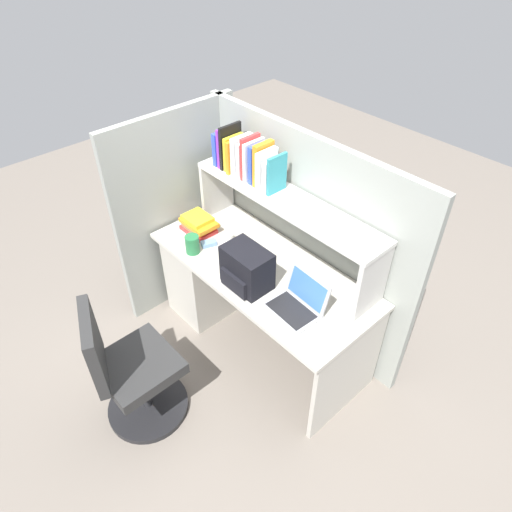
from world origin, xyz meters
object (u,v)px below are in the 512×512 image
(computer_mouse, at_px, (209,243))
(paper_cup, at_px, (228,238))
(laptop, at_px, (298,303))
(office_chair, at_px, (130,374))
(backpack, at_px, (246,269))
(snack_canister, at_px, (192,244))

(computer_mouse, xyz_separation_m, paper_cup, (0.07, 0.11, 0.02))
(laptop, xyz_separation_m, paper_cup, (-0.76, 0.10, -0.01))
(paper_cup, height_order, office_chair, office_chair)
(office_chair, bearing_deg, paper_cup, -53.86)
(laptop, distance_m, backpack, 0.38)
(computer_mouse, height_order, office_chair, office_chair)
(backpack, relative_size, office_chair, 0.32)
(backpack, height_order, paper_cup, backpack)
(snack_canister, bearing_deg, office_chair, -66.01)
(paper_cup, xyz_separation_m, snack_canister, (-0.09, -0.24, 0.02))
(laptop, bearing_deg, paper_cup, 172.62)
(backpack, xyz_separation_m, office_chair, (-0.15, -0.81, -0.47))
(backpack, height_order, computer_mouse, backpack)
(snack_canister, bearing_deg, laptop, 9.43)
(backpack, distance_m, office_chair, 0.95)
(computer_mouse, xyz_separation_m, snack_canister, (-0.02, -0.12, 0.05))
(backpack, height_order, snack_canister, backpack)
(laptop, xyz_separation_m, computer_mouse, (-0.83, -0.02, -0.03))
(computer_mouse, bearing_deg, office_chair, -51.46)
(laptop, height_order, paper_cup, laptop)
(paper_cup, relative_size, office_chair, 0.09)
(laptop, distance_m, snack_canister, 0.86)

